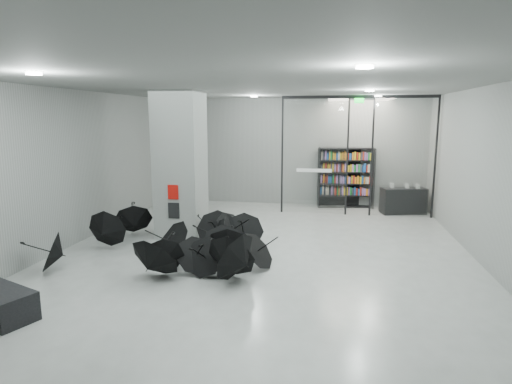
% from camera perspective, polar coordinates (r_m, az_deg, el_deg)
% --- Properties ---
extents(room, '(14.00, 14.02, 4.01)m').
position_cam_1_polar(room, '(9.28, 0.19, 7.15)').
color(room, gray).
rests_on(room, ground).
extents(column, '(1.20, 1.20, 4.00)m').
position_cam_1_polar(column, '(11.93, -10.04, 3.57)').
color(column, slate).
rests_on(column, ground).
extents(fire_cabinet, '(0.28, 0.04, 0.38)m').
position_cam_1_polar(fire_cabinet, '(11.45, -11.01, -0.01)').
color(fire_cabinet, '#A50A07').
rests_on(fire_cabinet, column).
extents(info_panel, '(0.30, 0.03, 0.42)m').
position_cam_1_polar(info_panel, '(11.55, -10.93, -2.45)').
color(info_panel, black).
rests_on(info_panel, column).
extents(exit_sign, '(0.30, 0.06, 0.15)m').
position_cam_1_polar(exit_sign, '(14.46, 13.61, 11.77)').
color(exit_sign, '#0CE533').
rests_on(exit_sign, room).
extents(glass_partition, '(5.06, 0.08, 4.00)m').
position_cam_1_polar(glass_partition, '(14.69, 13.27, 5.35)').
color(glass_partition, silver).
rests_on(glass_partition, ground).
extents(bookshelf, '(2.04, 0.73, 2.20)m').
position_cam_1_polar(bookshelf, '(16.04, 11.87, 1.88)').
color(bookshelf, black).
rests_on(bookshelf, ground).
extents(shop_counter, '(1.59, 0.95, 0.89)m').
position_cam_1_polar(shop_counter, '(15.61, 19.04, -1.10)').
color(shop_counter, black).
rests_on(shop_counter, ground).
extents(umbrella_cluster, '(5.39, 4.51, 1.31)m').
position_cam_1_polar(umbrella_cluster, '(10.02, -8.20, -7.46)').
color(umbrella_cluster, black).
rests_on(umbrella_cluster, ground).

